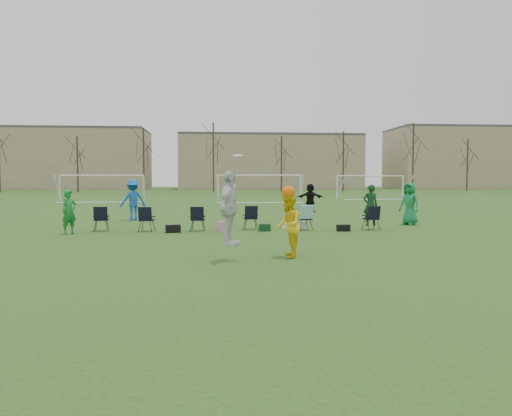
{
  "coord_description": "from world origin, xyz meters",
  "views": [
    {
      "loc": [
        -0.08,
        -11.86,
        2.02
      ],
      "look_at": [
        1.08,
        1.65,
        1.25
      ],
      "focal_mm": 35.0,
      "sensor_mm": 36.0,
      "label": 1
    }
  ],
  "objects": [
    {
      "name": "fielder_black",
      "position": [
        5.93,
        18.66,
        0.89
      ],
      "size": [
        1.69,
        0.69,
        1.77
      ],
      "primitive_type": "imported",
      "rotation": [
        0.0,
        0.0,
        3.04
      ],
      "color": "black",
      "rests_on": "ground"
    },
    {
      "name": "fielder_blue",
      "position": [
        -4.05,
        13.24,
        1.02
      ],
      "size": [
        1.52,
        1.3,
        2.04
      ],
      "primitive_type": "imported",
      "rotation": [
        0.0,
        0.0,
        3.66
      ],
      "color": "blue",
      "rests_on": "ground"
    },
    {
      "name": "goal_right",
      "position": [
        16.0,
        38.0,
        1.92
      ],
      "size": [
        7.35,
        1.14,
        2.46
      ],
      "rotation": [
        0.0,
        0.0,
        0.14
      ],
      "color": "white",
      "rests_on": "ground"
    },
    {
      "name": "fielder_green_near",
      "position": [
        -5.39,
        7.05,
        0.83
      ],
      "size": [
        0.69,
        0.71,
        1.65
      ],
      "primitive_type": "imported",
      "rotation": [
        0.0,
        0.0,
        0.86
      ],
      "color": "#167E2E",
      "rests_on": "ground"
    },
    {
      "name": "fielder_green_far",
      "position": [
        8.66,
        9.67,
        0.95
      ],
      "size": [
        1.02,
        1.11,
        1.9
      ],
      "primitive_type": "imported",
      "rotation": [
        0.0,
        0.0,
        -0.98
      ],
      "color": "#157A42",
      "rests_on": "ground"
    },
    {
      "name": "goal_mid",
      "position": [
        4.0,
        32.0,
        1.92
      ],
      "size": [
        7.4,
        0.63,
        2.46
      ],
      "rotation": [
        0.0,
        0.0,
        -0.07
      ],
      "color": "white",
      "rests_on": "ground"
    },
    {
      "name": "tree_line",
      "position": [
        0.24,
        69.85,
        5.09
      ],
      "size": [
        110.28,
        3.28,
        11.4
      ],
      "color": "#382B21",
      "rests_on": "ground"
    },
    {
      "name": "building_row",
      "position": [
        6.73,
        96.0,
        5.99
      ],
      "size": [
        126.0,
        16.0,
        13.0
      ],
      "color": "tan",
      "rests_on": "ground"
    },
    {
      "name": "sideline_setup",
      "position": [
        1.52,
        7.89,
        0.53
      ],
      "size": [
        11.41,
        1.57,
        1.82
      ],
      "color": "#0F391A",
      "rests_on": "ground"
    },
    {
      "name": "ground",
      "position": [
        0.0,
        0.0,
        0.0
      ],
      "size": [
        260.0,
        260.0,
        0.0
      ],
      "primitive_type": "plane",
      "color": "#264E18",
      "rests_on": "ground"
    },
    {
      "name": "center_contest",
      "position": [
        1.07,
        0.64,
        1.1
      ],
      "size": [
        2.28,
        1.43,
        2.65
      ],
      "color": "silver",
      "rests_on": "ground"
    },
    {
      "name": "goal_left",
      "position": [
        -10.0,
        34.0,
        1.92
      ],
      "size": [
        7.39,
        0.76,
        2.46
      ],
      "rotation": [
        0.0,
        0.0,
        0.09
      ],
      "color": "white",
      "rests_on": "ground"
    }
  ]
}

